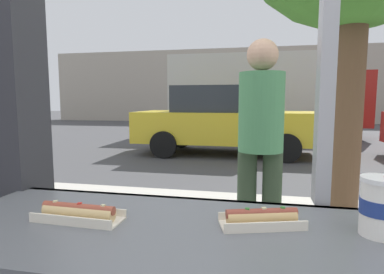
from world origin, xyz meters
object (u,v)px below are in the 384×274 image
(parked_car_yellow, at_px, (226,120))
(soda_cup_right, at_px, (381,206))
(box_truck, at_px, (260,93))
(hotdog_tray_near, at_px, (262,218))
(hotdog_tray_far, at_px, (79,213))
(pedestrian, at_px, (261,138))

(parked_car_yellow, bearing_deg, soda_cup_right, -81.12)
(parked_car_yellow, bearing_deg, box_truck, 78.50)
(hotdog_tray_near, xyz_separation_m, hotdog_tray_far, (-0.53, -0.07, -0.00))
(soda_cup_right, xyz_separation_m, parked_car_yellow, (-1.11, 7.10, -0.20))
(parked_car_yellow, distance_m, box_truck, 4.46)
(soda_cup_right, bearing_deg, parked_car_yellow, 98.88)
(parked_car_yellow, height_order, box_truck, box_truck)
(box_truck, bearing_deg, soda_cup_right, -88.83)
(hotdog_tray_far, bearing_deg, pedestrian, 70.09)
(hotdog_tray_near, bearing_deg, parked_car_yellow, 96.49)
(hotdog_tray_near, distance_m, parked_car_yellow, 7.15)
(soda_cup_right, distance_m, parked_car_yellow, 7.19)
(parked_car_yellow, bearing_deg, hotdog_tray_far, -87.78)
(hotdog_tray_near, height_order, hotdog_tray_far, same)
(box_truck, xyz_separation_m, pedestrian, (-0.06, -9.99, -0.56))
(hotdog_tray_far, height_order, pedestrian, pedestrian)
(hotdog_tray_near, bearing_deg, pedestrian, 89.69)
(soda_cup_right, xyz_separation_m, box_truck, (-0.23, 11.41, 0.57))
(parked_car_yellow, xyz_separation_m, box_truck, (0.88, 4.31, 0.77))
(soda_cup_right, height_order, pedestrian, pedestrian)
(soda_cup_right, relative_size, hotdog_tray_far, 1.17)
(soda_cup_right, relative_size, pedestrian, 0.19)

